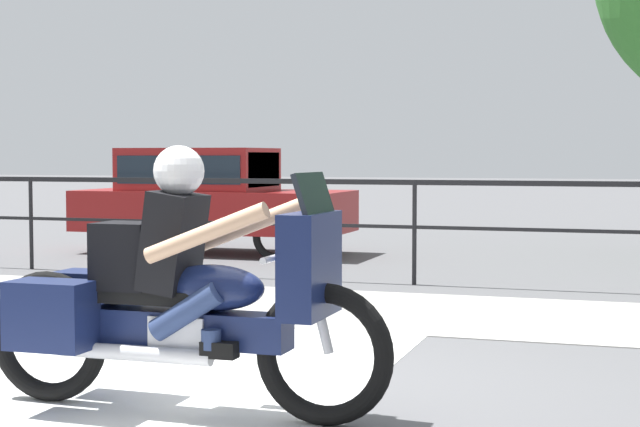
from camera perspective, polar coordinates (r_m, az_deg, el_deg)
name	(u,v)px	position (r m, az deg, el deg)	size (l,w,h in m)	color
ground_plane	(229,391)	(6.27, -5.29, -10.25)	(120.00, 120.00, 0.00)	#565659
sidewalk_band	(370,310)	(9.43, 2.93, -5.60)	(44.00, 2.40, 0.01)	#A8A59E
crosswalk_band	(79,386)	(6.53, -13.86, -9.74)	(3.52, 6.00, 0.01)	silver
fence_railing	(415,202)	(11.22, 5.53, 0.66)	(36.00, 0.05, 1.20)	black
motorcycle	(174,295)	(5.68, -8.49, -4.73)	(2.52, 0.76, 1.53)	black
parked_car	(208,194)	(14.97, -6.55, 1.16)	(4.11, 1.63, 1.59)	maroon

